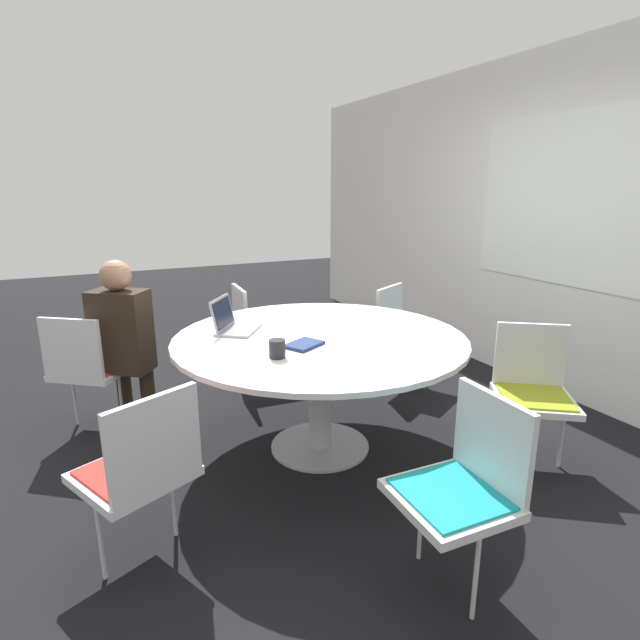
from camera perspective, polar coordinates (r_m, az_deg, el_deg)
ground_plane at (r=3.36m, az=0.00°, el=-14.30°), size 16.00×16.00×0.00m
wall_back at (r=4.35m, az=26.90°, el=9.56°), size 8.00×0.07×2.70m
conference_table at (r=3.10m, az=0.00°, el=-3.78°), size 1.79×1.79×0.76m
chair_0 at (r=3.71m, az=-25.13°, el=-4.53°), size 0.60×0.60×0.84m
chair_1 at (r=2.35m, az=-19.77°, el=-15.27°), size 0.56×0.57×0.84m
chair_2 at (r=2.20m, az=16.18°, el=-17.06°), size 0.45×0.43×0.84m
chair_3 at (r=3.28m, az=23.13°, el=-6.79°), size 0.60×0.60×0.84m
chair_4 at (r=4.23m, az=9.37°, el=-0.96°), size 0.58×0.59×0.84m
chair_5 at (r=4.29m, az=-7.43°, el=-0.69°), size 0.47×0.45×0.84m
person_0 at (r=3.58m, az=-21.60°, el=-1.48°), size 0.39×0.42×1.19m
laptop at (r=3.20m, az=-10.06°, el=-0.31°), size 0.38×0.37×0.21m
spiral_notebook at (r=2.86m, az=-1.84°, el=-2.82°), size 0.23×0.26×0.02m
coffee_cup at (r=2.67m, az=-4.91°, el=-3.29°), size 0.09×0.09×0.10m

